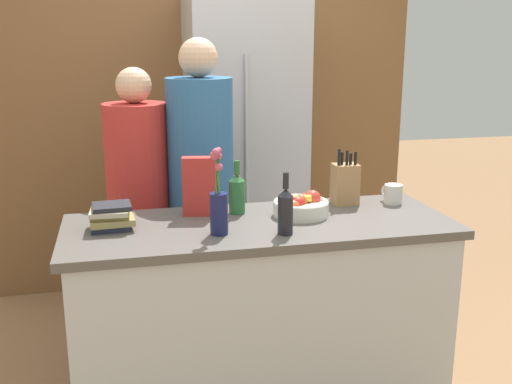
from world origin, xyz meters
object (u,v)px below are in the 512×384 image
(knife_block, at_px, (345,184))
(coffee_mug, at_px, (393,194))
(bottle_oil, at_px, (285,210))
(person_in_blue, at_px, (201,183))
(cereal_box, at_px, (200,186))
(book_stack, at_px, (111,217))
(flower_vase, at_px, (219,204))
(person_at_sink, at_px, (139,199))
(bottle_vinegar, at_px, (237,193))
(refrigerator, at_px, (245,153))
(fruit_bowl, at_px, (301,206))

(knife_block, bearing_deg, coffee_mug, -9.84)
(bottle_oil, height_order, person_in_blue, person_in_blue)
(cereal_box, height_order, book_stack, cereal_box)
(coffee_mug, xyz_separation_m, bottle_oil, (-0.66, -0.35, 0.06))
(flower_vase, height_order, cereal_box, flower_vase)
(book_stack, relative_size, person_at_sink, 0.12)
(knife_block, xyz_separation_m, person_in_blue, (-0.66, 0.42, -0.06))
(cereal_box, distance_m, book_stack, 0.43)
(bottle_vinegar, distance_m, person_in_blue, 0.47)
(refrigerator, relative_size, cereal_box, 7.24)
(knife_block, relative_size, cereal_box, 1.03)
(fruit_bowl, bearing_deg, knife_block, 27.67)
(person_in_blue, bearing_deg, bottle_vinegar, -92.87)
(bottle_vinegar, distance_m, person_at_sink, 0.69)
(flower_vase, relative_size, cereal_box, 1.35)
(bottle_oil, height_order, bottle_vinegar, bottle_oil)
(bottle_oil, relative_size, person_in_blue, 0.15)
(coffee_mug, height_order, person_at_sink, person_at_sink)
(cereal_box, relative_size, book_stack, 1.40)
(refrigerator, xyz_separation_m, fruit_bowl, (0.00, -1.26, -0.02))
(knife_block, distance_m, person_at_sink, 1.11)
(flower_vase, bearing_deg, coffee_mug, 17.04)
(cereal_box, relative_size, bottle_vinegar, 1.09)
(fruit_bowl, relative_size, knife_block, 0.91)
(flower_vase, bearing_deg, fruit_bowl, 23.79)
(fruit_bowl, bearing_deg, book_stack, -178.91)
(knife_block, height_order, book_stack, knife_block)
(knife_block, height_order, flower_vase, flower_vase)
(refrigerator, xyz_separation_m, knife_block, (0.27, -1.12, 0.04))
(fruit_bowl, relative_size, book_stack, 1.32)
(book_stack, relative_size, bottle_oil, 0.74)
(knife_block, bearing_deg, bottle_vinegar, -176.21)
(refrigerator, height_order, knife_block, refrigerator)
(refrigerator, distance_m, person_in_blue, 0.81)
(person_at_sink, bearing_deg, bottle_oil, -48.89)
(coffee_mug, bearing_deg, bottle_vinegar, 179.64)
(refrigerator, relative_size, fruit_bowl, 7.70)
(fruit_bowl, distance_m, book_stack, 0.86)
(fruit_bowl, xyz_separation_m, person_in_blue, (-0.39, 0.56, 0.00))
(bottle_vinegar, bearing_deg, knife_block, 3.79)
(book_stack, xyz_separation_m, bottle_oil, (0.72, -0.23, 0.05))
(person_in_blue, bearing_deg, coffee_mug, -43.22)
(book_stack, height_order, bottle_vinegar, bottle_vinegar)
(refrigerator, height_order, bottle_vinegar, refrigerator)
(refrigerator, height_order, bottle_oil, refrigerator)
(flower_vase, relative_size, coffee_mug, 2.95)
(fruit_bowl, relative_size, bottle_oil, 0.97)
(bottle_vinegar, height_order, person_at_sink, person_at_sink)
(refrigerator, relative_size, knife_block, 7.02)
(knife_block, relative_size, person_in_blue, 0.16)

